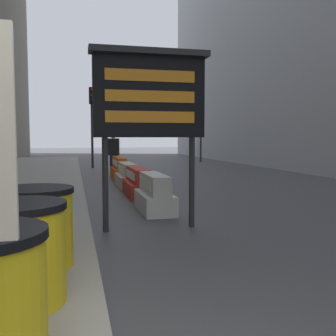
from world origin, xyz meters
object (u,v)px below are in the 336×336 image
object	(u,v)px
barrel_drum_back	(34,227)
traffic_light_far_side	(201,117)
message_board	(149,97)
traffic_light_near_curb	(92,110)
jersey_barrier_red_striped	(138,183)
jersey_barrier_white	(154,195)
traffic_cone_near	(152,191)
pedestrian_worker	(113,150)
jersey_barrier_orange_far	(119,169)
jersey_barrier_cream	(127,176)
barrel_drum_middle	(15,253)

from	to	relation	value
barrel_drum_back	traffic_light_far_side	distance (m)	21.09
message_board	traffic_light_far_side	bearing A→B (deg)	69.01
traffic_light_near_curb	jersey_barrier_red_striped	bearing A→B (deg)	-85.93
jersey_barrier_white	traffic_cone_near	distance (m)	0.66
barrel_drum_back	traffic_light_near_curb	world-z (taller)	traffic_light_near_curb
jersey_barrier_red_striped	traffic_light_far_side	xyz separation A→B (m)	(6.19, 13.30, 2.55)
message_board	jersey_barrier_red_striped	size ratio (longest dim) A/B	1.60
barrel_drum_back	pedestrian_worker	world-z (taller)	pedestrian_worker
barrel_drum_back	traffic_light_near_curb	bearing A→B (deg)	85.19
jersey_barrier_orange_far	traffic_light_far_side	world-z (taller)	traffic_light_far_side
message_board	jersey_barrier_orange_far	xyz separation A→B (m)	(0.40, 8.28, -1.88)
jersey_barrier_orange_far	traffic_light_near_curb	size ratio (longest dim) A/B	0.48
jersey_barrier_cream	jersey_barrier_orange_far	world-z (taller)	jersey_barrier_orange_far
jersey_barrier_white	jersey_barrier_orange_far	bearing A→B (deg)	90.00
traffic_cone_near	traffic_light_far_side	world-z (taller)	traffic_light_far_side
message_board	traffic_light_near_curb	size ratio (longest dim) A/B	0.73
jersey_barrier_white	traffic_light_far_side	world-z (taller)	traffic_light_far_side
traffic_light_near_curb	pedestrian_worker	xyz separation A→B (m)	(0.63, -4.56, -1.93)
message_board	traffic_cone_near	xyz separation A→B (m)	(0.49, 2.25, -1.89)
barrel_drum_middle	traffic_light_near_curb	distance (m)	17.37
barrel_drum_middle	traffic_light_far_side	size ratio (longest dim) A/B	0.22
traffic_cone_near	pedestrian_worker	size ratio (longest dim) A/B	0.41
jersey_barrier_white	traffic_light_far_side	bearing A→B (deg)	68.36
jersey_barrier_cream	jersey_barrier_orange_far	xyz separation A→B (m)	(0.00, 2.29, 0.04)
jersey_barrier_red_striped	traffic_light_far_side	size ratio (longest dim) A/B	0.48
message_board	pedestrian_worker	size ratio (longest dim) A/B	1.70
traffic_light_far_side	pedestrian_worker	world-z (taller)	traffic_light_far_side
jersey_barrier_cream	traffic_light_near_curb	size ratio (longest dim) A/B	0.42
traffic_light_far_side	pedestrian_worker	size ratio (longest dim) A/B	2.24
barrel_drum_back	traffic_light_far_side	bearing A→B (deg)	66.75
barrel_drum_back	message_board	size ratio (longest dim) A/B	0.29
message_board	jersey_barrier_cream	world-z (taller)	message_board
jersey_barrier_orange_far	traffic_light_far_side	distance (m)	11.13
barrel_drum_middle	traffic_light_near_curb	size ratio (longest dim) A/B	0.21
jersey_barrier_cream	traffic_light_near_curb	distance (m)	8.53
pedestrian_worker	traffic_cone_near	bearing A→B (deg)	104.11
traffic_light_near_curb	pedestrian_worker	size ratio (longest dim) A/B	2.32
barrel_drum_back	jersey_barrier_orange_far	distance (m)	10.57
jersey_barrier_red_striped	jersey_barrier_white	bearing A→B (deg)	-90.00
message_board	jersey_barrier_white	world-z (taller)	message_board
jersey_barrier_orange_far	barrel_drum_back	bearing A→B (deg)	-101.39
jersey_barrier_cream	traffic_cone_near	world-z (taller)	jersey_barrier_cream
barrel_drum_back	message_board	world-z (taller)	message_board
traffic_light_far_side	jersey_barrier_orange_far	bearing A→B (deg)	-124.80
jersey_barrier_red_striped	traffic_cone_near	world-z (taller)	jersey_barrier_red_striped
jersey_barrier_orange_far	traffic_cone_near	xyz separation A→B (m)	(0.09, -6.04, -0.01)
barrel_drum_back	jersey_barrier_white	size ratio (longest dim) A/B	0.54
barrel_drum_middle	jersey_barrier_cream	xyz separation A→B (m)	(2.14, 9.06, -0.27)
message_board	traffic_light_near_curb	xyz separation A→B (m)	(-0.32, 14.07, 0.73)
jersey_barrier_red_striped	traffic_cone_near	distance (m)	1.64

